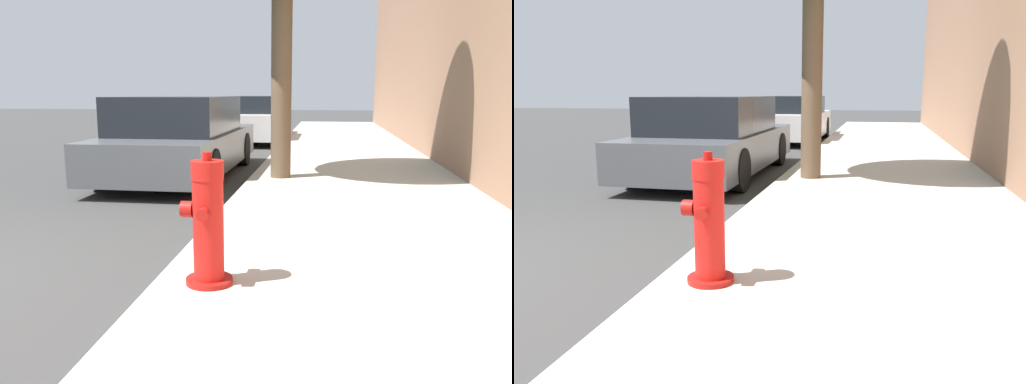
% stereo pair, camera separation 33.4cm
% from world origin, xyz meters
% --- Properties ---
extents(sidewalk_slab, '(3.17, 40.00, 0.14)m').
position_xyz_m(sidewalk_slab, '(3.61, 0.00, 0.07)').
color(sidewalk_slab, '#B7B2A8').
rests_on(sidewalk_slab, ground_plane).
extents(fire_hydrant, '(0.34, 0.33, 0.89)m').
position_xyz_m(fire_hydrant, '(2.41, 0.31, 0.55)').
color(fire_hydrant, '#A91511').
rests_on(fire_hydrant, sidewalk_slab).
extents(parked_car_near, '(1.83, 4.55, 1.34)m').
position_xyz_m(parked_car_near, '(0.73, 5.39, 0.65)').
color(parked_car_near, '#4C5156').
rests_on(parked_car_near, ground_plane).
extents(parked_car_mid, '(1.81, 4.36, 1.32)m').
position_xyz_m(parked_car_mid, '(0.99, 11.76, 0.65)').
color(parked_car_mid, silver).
rests_on(parked_car_mid, ground_plane).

